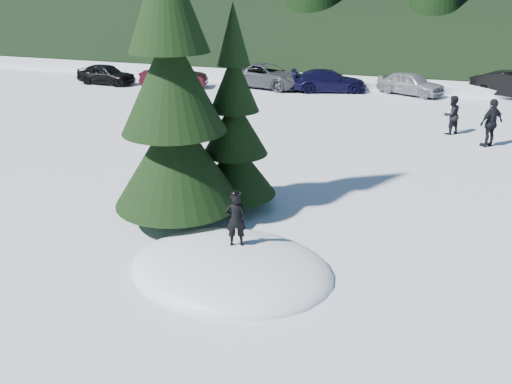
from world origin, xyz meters
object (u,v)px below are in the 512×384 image
(adult_1, at_px, (491,123))
(car_0, at_px, (106,74))
(car_2, at_px, (267,76))
(car_3, at_px, (329,81))
(spruce_tall, at_px, (172,94))
(car_4, at_px, (410,83))
(car_1, at_px, (174,77))
(adult_0, at_px, (451,115))
(spruce_short, at_px, (235,133))
(child_skier, at_px, (236,219))

(adult_1, relative_size, car_0, 0.49)
(car_2, xyz_separation_m, car_3, (3.89, -0.01, -0.08))
(spruce_tall, distance_m, car_4, 20.29)
(adult_1, relative_size, car_2, 0.36)
(car_3, bearing_deg, car_1, 83.86)
(car_0, relative_size, car_4, 0.99)
(adult_1, relative_size, car_1, 0.46)
(spruce_tall, xyz_separation_m, car_0, (-14.17, 16.54, -2.67))
(adult_1, height_order, car_4, adult_1)
(car_4, bearing_deg, car_1, 125.09)
(adult_0, height_order, car_0, adult_0)
(spruce_tall, relative_size, spruce_short, 1.60)
(child_skier, bearing_deg, spruce_tall, -58.07)
(spruce_tall, xyz_separation_m, child_skier, (2.21, -1.53, -2.24))
(spruce_tall, bearing_deg, car_0, 130.58)
(spruce_tall, relative_size, car_4, 2.26)
(adult_0, xyz_separation_m, car_3, (-6.81, 7.51, -0.17))
(spruce_short, height_order, child_skier, spruce_short)
(adult_1, bearing_deg, car_0, -61.52)
(spruce_short, relative_size, car_3, 1.22)
(car_0, xyz_separation_m, car_1, (4.65, 0.44, 0.02))
(car_0, height_order, car_1, car_1)
(car_0, height_order, car_3, car_0)
(spruce_short, bearing_deg, car_4, 79.76)
(car_2, bearing_deg, adult_1, -112.93)
(car_0, xyz_separation_m, car_4, (18.46, 3.11, 0.00))
(car_2, bearing_deg, car_1, 124.24)
(child_skier, xyz_separation_m, car_4, (2.09, 21.17, -0.43))
(child_skier, bearing_deg, adult_0, -131.73)
(adult_1, height_order, car_2, adult_1)
(adult_1, xyz_separation_m, car_3, (-8.23, 8.91, -0.29))
(car_0, height_order, car_4, car_4)
(spruce_tall, bearing_deg, car_1, 119.27)
(adult_1, relative_size, car_3, 0.42)
(spruce_short, height_order, car_1, spruce_short)
(adult_0, height_order, car_1, adult_0)
(adult_0, distance_m, car_4, 8.46)
(adult_0, bearing_deg, car_0, -58.15)
(spruce_tall, height_order, car_2, spruce_tall)
(spruce_short, xyz_separation_m, car_0, (-15.17, 15.14, -1.46))
(child_skier, height_order, car_2, child_skier)
(child_skier, relative_size, adult_1, 0.65)
(car_1, xyz_separation_m, car_3, (9.21, 2.02, -0.03))
(car_0, bearing_deg, adult_0, -101.69)
(spruce_tall, bearing_deg, adult_0, 60.47)
(child_skier, distance_m, adult_0, 13.70)
(adult_1, xyz_separation_m, car_1, (-17.43, 6.89, -0.26))
(spruce_tall, bearing_deg, child_skier, -34.61)
(car_3, bearing_deg, car_0, 81.55)
(adult_1, distance_m, car_3, 12.13)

